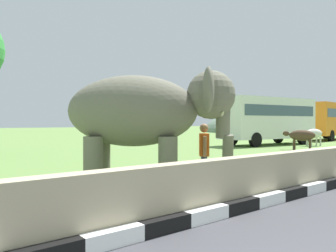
{
  "coord_description": "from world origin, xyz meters",
  "views": [
    {
      "loc": [
        -3.06,
        -0.53,
        1.68
      ],
      "look_at": [
        1.94,
        5.6,
        1.6
      ],
      "focal_mm": 35.75,
      "sensor_mm": 36.0,
      "label": 1
    }
  ],
  "objects_px": {
    "bus_white": "(268,117)",
    "bus_orange": "(328,118)",
    "person_handler": "(204,152)",
    "elephant": "(148,113)",
    "cow_far": "(313,134)",
    "cow_mid": "(301,136)"
  },
  "relations": [
    {
      "from": "person_handler",
      "to": "cow_far",
      "type": "height_order",
      "value": "person_handler"
    },
    {
      "from": "elephant",
      "to": "bus_white",
      "type": "distance_m",
      "value": 18.95
    },
    {
      "from": "cow_mid",
      "to": "cow_far",
      "type": "relative_size",
      "value": 0.99
    },
    {
      "from": "person_handler",
      "to": "cow_far",
      "type": "xyz_separation_m",
      "value": [
        16.95,
        5.81,
        -0.06
      ]
    },
    {
      "from": "cow_mid",
      "to": "cow_far",
      "type": "xyz_separation_m",
      "value": [
        3.97,
        1.29,
        0.0
      ]
    },
    {
      "from": "bus_white",
      "to": "bus_orange",
      "type": "distance_m",
      "value": 10.71
    },
    {
      "from": "elephant",
      "to": "bus_white",
      "type": "relative_size",
      "value": 0.47
    },
    {
      "from": "cow_mid",
      "to": "elephant",
      "type": "bearing_deg",
      "value": -164.1
    },
    {
      "from": "person_handler",
      "to": "bus_white",
      "type": "relative_size",
      "value": 0.2
    },
    {
      "from": "elephant",
      "to": "person_handler",
      "type": "bearing_deg",
      "value": -14.65
    },
    {
      "from": "person_handler",
      "to": "cow_far",
      "type": "bearing_deg",
      "value": 18.92
    },
    {
      "from": "person_handler",
      "to": "cow_far",
      "type": "relative_size",
      "value": 0.86
    },
    {
      "from": "elephant",
      "to": "bus_white",
      "type": "xyz_separation_m",
      "value": [
        17.07,
        8.23,
        0.17
      ]
    },
    {
      "from": "elephant",
      "to": "bus_white",
      "type": "bearing_deg",
      "value": 25.75
    },
    {
      "from": "bus_white",
      "to": "cow_far",
      "type": "relative_size",
      "value": 4.3
    },
    {
      "from": "elephant",
      "to": "cow_mid",
      "type": "height_order",
      "value": "elephant"
    },
    {
      "from": "bus_white",
      "to": "cow_far",
      "type": "bearing_deg",
      "value": -63.8
    },
    {
      "from": "cow_mid",
      "to": "bus_orange",
      "type": "bearing_deg",
      "value": 19.13
    },
    {
      "from": "bus_white",
      "to": "bus_orange",
      "type": "bearing_deg",
      "value": 2.68
    },
    {
      "from": "person_handler",
      "to": "bus_white",
      "type": "bearing_deg",
      "value": 29.0
    },
    {
      "from": "bus_white",
      "to": "person_handler",
      "type": "bearing_deg",
      "value": -151.0
    },
    {
      "from": "cow_far",
      "to": "elephant",
      "type": "bearing_deg",
      "value": -163.65
    }
  ]
}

